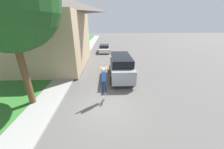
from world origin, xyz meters
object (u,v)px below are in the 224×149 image
at_px(skateboarder, 104,78).
at_px(skateboard, 105,96).
at_px(car_down_street, 104,48).
at_px(suv_parked, 121,66).

xyz_separation_m(skateboarder, skateboard, (0.04, -0.06, -1.26)).
bearing_deg(car_down_street, skateboard, -88.85).
relative_size(suv_parked, skateboard, 6.38).
xyz_separation_m(suv_parked, car_down_street, (-1.71, 11.35, -0.51)).
bearing_deg(car_down_street, suv_parked, -81.41).
height_order(car_down_street, skateboarder, skateboarder).
bearing_deg(suv_parked, car_down_street, 98.59).
height_order(suv_parked, skateboarder, skateboarder).
distance_m(car_down_street, skateboarder, 15.18).
distance_m(skateboarder, skateboard, 1.27).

